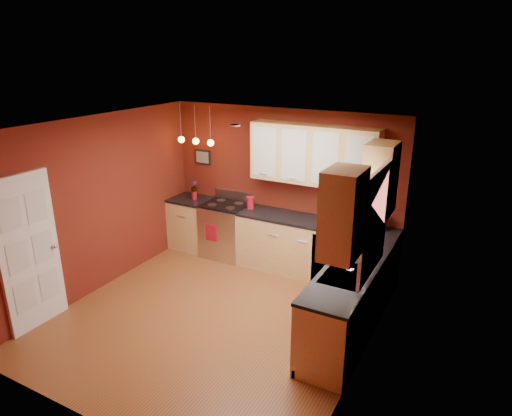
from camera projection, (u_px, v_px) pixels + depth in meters
The scene contains 27 objects.
floor at pixel (214, 318), 6.22m from camera, with size 4.20×4.20×0.00m, color #9C512D.
ceiling at pixel (208, 127), 5.36m from camera, with size 4.00×4.20×0.02m, color white.
wall_back at pixel (282, 188), 7.53m from camera, with size 4.00×0.02×2.60m, color maroon.
wall_front at pixel (80, 307), 4.05m from camera, with size 4.00×0.02×2.60m, color maroon.
wall_left at pixel (97, 205), 6.69m from camera, with size 0.02×4.20×2.60m, color maroon.
wall_right at pixel (367, 262), 4.89m from camera, with size 0.02×4.20×2.60m, color maroon.
base_cabinets_back_left at pixel (192, 224), 8.31m from camera, with size 0.70×0.60×0.90m, color #E7C57C.
base_cabinets_back_right at pixel (314, 250), 7.24m from camera, with size 2.54×0.60×0.90m, color #E7C57C.
base_cabinets_right at pixel (347, 305), 5.68m from camera, with size 0.60×2.10×0.90m, color #E7C57C.
counter_back_left at pixel (191, 200), 8.15m from camera, with size 0.70×0.62×0.04m, color black.
counter_back_right at pixel (316, 222), 7.08m from camera, with size 2.54×0.62×0.04m, color black.
counter_right at pixel (350, 271), 5.53m from camera, with size 0.62×2.10×0.04m, color black.
gas_range at pixel (226, 230), 7.97m from camera, with size 0.76×0.64×1.11m.
dishwasher_front at pixel (330, 262), 6.83m from camera, with size 0.60×0.02×0.80m, color silver.
sink at pixel (346, 277), 5.40m from camera, with size 0.50×0.70×0.33m.
window at pixel (375, 219), 5.03m from camera, with size 0.06×1.02×1.22m.
door_left_wall at pixel (29, 253), 5.77m from camera, with size 0.12×0.82×2.05m.
upper_cabinets_back at pixel (313, 155), 6.91m from camera, with size 2.00×0.35×0.90m, color #E7C57C.
upper_cabinets_right at pixel (364, 194), 5.03m from camera, with size 0.35×1.95×0.90m, color #E7C57C.
wall_picture at pixel (203, 157), 8.10m from camera, with size 0.32×0.03×0.26m, color black.
pendant_lights at pixel (196, 141), 7.66m from camera, with size 0.71×0.11×0.66m.
red_canister at pixel (250, 203), 7.60m from camera, with size 0.14×0.14×0.20m.
red_vase at pixel (194, 195), 8.09m from camera, with size 0.09×0.09×0.15m, color #A91222.
flowers at pixel (194, 187), 8.04m from camera, with size 0.11×0.11×0.20m, color #A91222.
coffee_maker at pixel (381, 222), 6.71m from camera, with size 0.19×0.19×0.24m.
soap_pump at pixel (350, 271), 5.30m from camera, with size 0.08×0.08×0.17m, color white.
dish_towel at pixel (211, 233), 7.72m from camera, with size 0.21×0.01×0.29m, color #A91222.
Camera 1 is at (3.06, -4.46, 3.46)m, focal length 32.00 mm.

